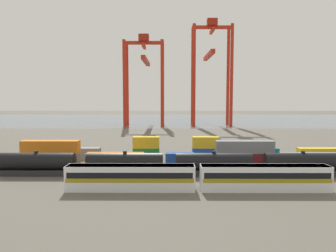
% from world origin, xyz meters
% --- Properties ---
extents(ground_plane, '(420.00, 420.00, 0.00)m').
position_xyz_m(ground_plane, '(0.00, 40.00, 0.00)').
color(ground_plane, '#5B564C').
extents(harbour_water, '(400.00, 110.00, 0.01)m').
position_xyz_m(harbour_water, '(0.00, 130.28, 0.00)').
color(harbour_water, slate).
rests_on(harbour_water, ground_plane).
extents(passenger_train, '(40.58, 3.14, 3.90)m').
position_xyz_m(passenger_train, '(-3.69, -21.71, 2.14)').
color(passenger_train, silver).
rests_on(passenger_train, ground_plane).
extents(freight_tank_row, '(79.16, 3.06, 4.52)m').
position_xyz_m(freight_tank_row, '(0.08, -12.08, 2.16)').
color(freight_tank_row, '#232326').
rests_on(freight_tank_row, ground_plane).
extents(shipping_container_0, '(12.10, 2.44, 2.60)m').
position_xyz_m(shipping_container_0, '(-33.15, -3.03, 1.30)').
color(shipping_container_0, slate).
rests_on(shipping_container_0, ground_plane).
extents(shipping_container_1, '(12.10, 2.44, 2.60)m').
position_xyz_m(shipping_container_1, '(-33.15, -3.03, 3.90)').
color(shipping_container_1, orange).
rests_on(shipping_container_1, shipping_container_0).
extents(shipping_container_2, '(12.10, 2.44, 2.60)m').
position_xyz_m(shipping_container_2, '(-19.52, -3.03, 1.30)').
color(shipping_container_2, orange).
rests_on(shipping_container_2, ground_plane).
extents(shipping_container_3, '(6.04, 2.44, 2.60)m').
position_xyz_m(shipping_container_3, '(-5.89, -3.03, 1.30)').
color(shipping_container_3, '#1C4299').
rests_on(shipping_container_3, ground_plane).
extents(shipping_container_4, '(12.10, 2.44, 2.60)m').
position_xyz_m(shipping_container_4, '(7.74, -3.03, 1.30)').
color(shipping_container_4, maroon).
rests_on(shipping_container_4, ground_plane).
extents(shipping_container_5, '(12.10, 2.44, 2.60)m').
position_xyz_m(shipping_container_5, '(7.74, -3.03, 3.90)').
color(shipping_container_5, slate).
rests_on(shipping_container_5, shipping_container_4).
extents(shipping_container_6, '(12.10, 2.44, 2.60)m').
position_xyz_m(shipping_container_6, '(21.38, -3.03, 1.30)').
color(shipping_container_6, slate).
rests_on(shipping_container_6, ground_plane).
extents(shipping_container_7, '(6.04, 2.44, 2.60)m').
position_xyz_m(shipping_container_7, '(-27.15, 3.71, 1.30)').
color(shipping_container_7, slate).
rests_on(shipping_container_7, ground_plane).
extents(shipping_container_8, '(6.04, 2.44, 2.60)m').
position_xyz_m(shipping_container_8, '(-13.45, 3.71, 1.30)').
color(shipping_container_8, '#197538').
rests_on(shipping_container_8, ground_plane).
extents(shipping_container_9, '(6.04, 2.44, 2.60)m').
position_xyz_m(shipping_container_9, '(-13.45, 3.71, 3.90)').
color(shipping_container_9, gold).
rests_on(shipping_container_9, shipping_container_8).
extents(shipping_container_10, '(6.04, 2.44, 2.60)m').
position_xyz_m(shipping_container_10, '(0.24, 3.71, 1.30)').
color(shipping_container_10, '#1C4299').
rests_on(shipping_container_10, ground_plane).
extents(shipping_container_11, '(6.04, 2.44, 2.60)m').
position_xyz_m(shipping_container_11, '(0.24, 3.71, 3.90)').
color(shipping_container_11, gold).
rests_on(shipping_container_11, shipping_container_10).
extents(shipping_container_12, '(6.04, 2.44, 2.60)m').
position_xyz_m(shipping_container_12, '(13.93, 3.71, 1.30)').
color(shipping_container_12, '#146066').
rests_on(shipping_container_12, ground_plane).
extents(shipping_container_13, '(12.10, 2.44, 2.60)m').
position_xyz_m(shipping_container_13, '(27.63, 3.71, 1.30)').
color(shipping_container_13, gold).
rests_on(shipping_container_13, ground_plane).
extents(gantry_crane_west, '(19.35, 38.62, 43.82)m').
position_xyz_m(gantry_crane_west, '(-20.48, 93.18, 27.10)').
color(gantry_crane_west, red).
rests_on(gantry_crane_west, ground_plane).
extents(gantry_crane_central, '(19.21, 35.85, 51.05)m').
position_xyz_m(gantry_crane_central, '(12.13, 92.50, 30.42)').
color(gantry_crane_central, red).
rests_on(gantry_crane_central, ground_plane).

